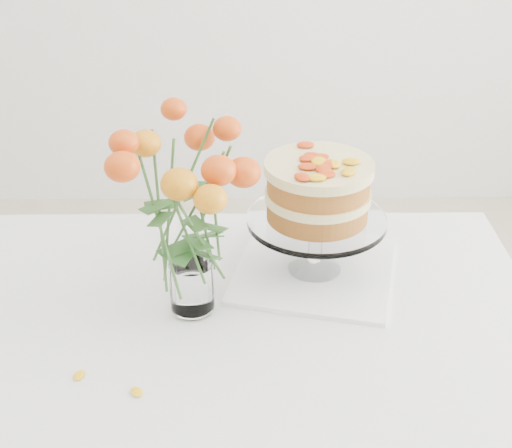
# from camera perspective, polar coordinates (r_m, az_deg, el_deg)

# --- Properties ---
(table) EXTENTS (1.43, 0.93, 0.76)m
(table) POSITION_cam_1_polar(r_m,az_deg,el_deg) (1.34, -7.55, -11.75)
(table) COLOR tan
(table) RESTS_ON ground
(napkin) EXTENTS (0.37, 0.37, 0.01)m
(napkin) POSITION_cam_1_polar(r_m,az_deg,el_deg) (1.45, 4.67, -3.72)
(napkin) COLOR white
(napkin) RESTS_ON table
(cake_stand) EXTENTS (0.27, 0.27, 0.24)m
(cake_stand) POSITION_cam_1_polar(r_m,az_deg,el_deg) (1.37, 4.96, 2.23)
(cake_stand) COLOR white
(cake_stand) RESTS_ON napkin
(rose_vase) EXTENTS (0.29, 0.29, 0.41)m
(rose_vase) POSITION_cam_1_polar(r_m,az_deg,el_deg) (1.22, -5.54, 2.27)
(rose_vase) COLOR white
(rose_vase) RESTS_ON table
(stray_petal_a) EXTENTS (0.03, 0.02, 0.00)m
(stray_petal_a) POSITION_cam_1_polar(r_m,az_deg,el_deg) (1.23, -13.96, -11.68)
(stray_petal_a) COLOR yellow
(stray_petal_a) RESTS_ON table
(stray_petal_b) EXTENTS (0.03, 0.02, 0.00)m
(stray_petal_b) POSITION_cam_1_polar(r_m,az_deg,el_deg) (1.18, -9.53, -13.12)
(stray_petal_b) COLOR yellow
(stray_petal_b) RESTS_ON table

